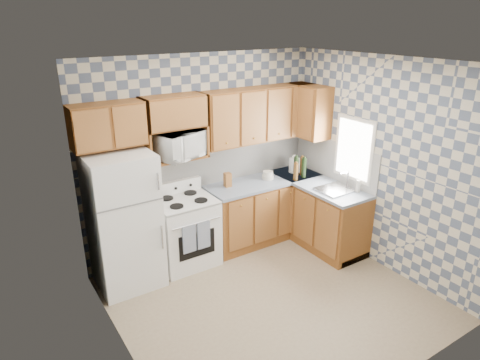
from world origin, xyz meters
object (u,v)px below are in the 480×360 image
Objects in this scene: stove_body at (185,232)px; microwave at (180,145)px; refrigerator at (124,221)px; electric_kettle at (294,165)px.

stove_body is 1.17m from microwave.
refrigerator is 2.77× the size of microwave.
stove_body is 1.49× the size of microwave.
microwave is at bearing 177.89° from electric_kettle.
microwave is at bearing 72.01° from stove_body.
refrigerator is at bearing -178.43° from electric_kettle.
stove_body is 4.25× the size of electric_kettle.
refrigerator is 1.87× the size of stove_body.
refrigerator is 0.89m from stove_body.
refrigerator reaches higher than stove_body.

